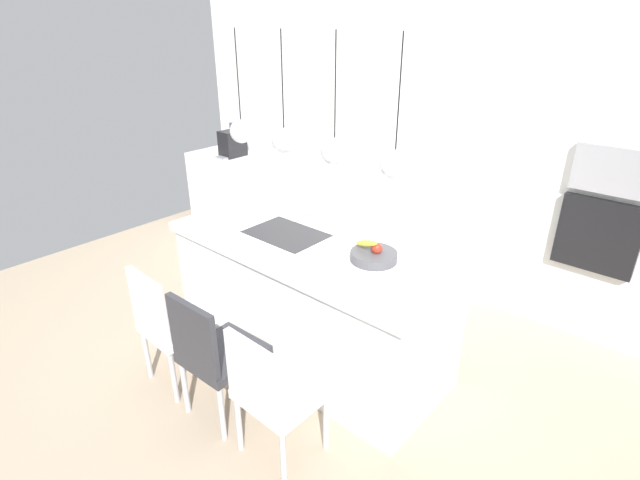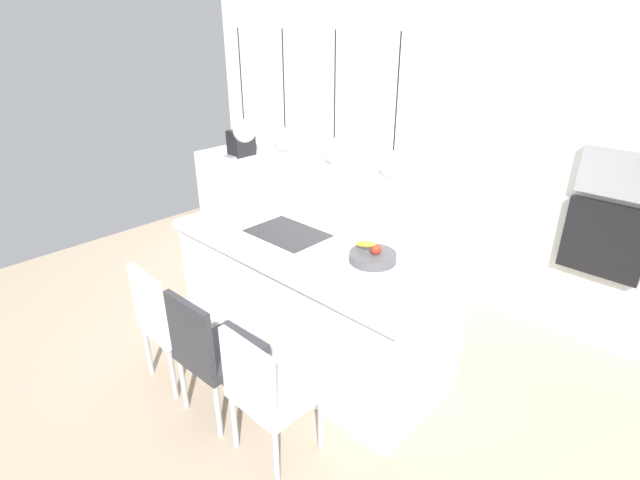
{
  "view_description": "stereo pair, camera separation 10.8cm",
  "coord_description": "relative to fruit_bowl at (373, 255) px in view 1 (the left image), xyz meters",
  "views": [
    {
      "loc": [
        2.06,
        -2.23,
        2.37
      ],
      "look_at": [
        0.1,
        0.0,
        0.99
      ],
      "focal_mm": 26.98,
      "sensor_mm": 36.0,
      "label": 1
    },
    {
      "loc": [
        2.14,
        -2.16,
        2.37
      ],
      "look_at": [
        0.1,
        0.0,
        0.99
      ],
      "focal_mm": 26.98,
      "sensor_mm": 36.0,
      "label": 2
    }
  ],
  "objects": [
    {
      "name": "kitchen_island",
      "position": [
        -0.49,
        -0.07,
        -0.51
      ],
      "size": [
        2.11,
        0.89,
        0.94
      ],
      "color": "white",
      "rests_on": "ground"
    },
    {
      "name": "chair_far",
      "position": [
        0.0,
        -0.93,
        -0.49
      ],
      "size": [
        0.44,
        0.42,
        0.88
      ],
      "color": "silver",
      "rests_on": "ground"
    },
    {
      "name": "pendant_light_left",
      "position": [
        -1.15,
        -0.07,
        0.65
      ],
      "size": [
        0.17,
        0.17,
        0.77
      ],
      "color": "silver"
    },
    {
      "name": "pendant_light_center_left",
      "position": [
        -0.71,
        -0.07,
        0.65
      ],
      "size": [
        0.17,
        0.17,
        0.77
      ],
      "color": "silver"
    },
    {
      "name": "back_wall",
      "position": [
        -0.49,
        1.58,
        0.32
      ],
      "size": [
        6.0,
        0.1,
        2.6
      ],
      "primitive_type": "cube",
      "color": "white",
      "rests_on": "ground"
    },
    {
      "name": "side_counter",
      "position": [
        -2.89,
        1.21,
        -0.54
      ],
      "size": [
        1.1,
        0.6,
        0.88
      ],
      "primitive_type": "cube",
      "color": "white",
      "rests_on": "ground"
    },
    {
      "name": "microwave",
      "position": [
        0.97,
        1.51,
        0.42
      ],
      "size": [
        0.54,
        0.08,
        0.34
      ],
      "primitive_type": "cube",
      "color": "#9E9EA3",
      "rests_on": "back_wall"
    },
    {
      "name": "fruit_bowl",
      "position": [
        0.0,
        0.0,
        0.0
      ],
      "size": [
        0.3,
        0.3,
        0.16
      ],
      "color": "#4C4C51",
      "rests_on": "kitchen_island"
    },
    {
      "name": "faucet",
      "position": [
        -0.72,
        0.14,
        0.11
      ],
      "size": [
        0.02,
        0.17,
        0.22
      ],
      "color": "silver",
      "rests_on": "kitchen_island"
    },
    {
      "name": "chair_near",
      "position": [
        -0.99,
        -0.93,
        -0.48
      ],
      "size": [
        0.43,
        0.46,
        0.91
      ],
      "color": "white",
      "rests_on": "ground"
    },
    {
      "name": "chair_middle",
      "position": [
        -0.51,
        -0.93,
        -0.48
      ],
      "size": [
        0.44,
        0.47,
        0.91
      ],
      "color": "#333338",
      "rests_on": "ground"
    },
    {
      "name": "sink_basin",
      "position": [
        -0.72,
        -0.07,
        -0.04
      ],
      "size": [
        0.56,
        0.4,
        0.02
      ],
      "primitive_type": "cube",
      "color": "#2D2D30",
      "rests_on": "kitchen_island"
    },
    {
      "name": "floor",
      "position": [
        -0.49,
        -0.07,
        -0.98
      ],
      "size": [
        6.6,
        6.6,
        0.0
      ],
      "primitive_type": "plane",
      "color": "tan",
      "rests_on": "ground"
    },
    {
      "name": "pendant_light_right",
      "position": [
        0.16,
        -0.07,
        0.65
      ],
      "size": [
        0.17,
        0.17,
        0.77
      ],
      "color": "silver"
    },
    {
      "name": "coffee_machine",
      "position": [
        -2.88,
        1.21,
        0.06
      ],
      "size": [
        0.2,
        0.35,
        0.38
      ],
      "color": "black",
      "rests_on": "side_counter"
    },
    {
      "name": "pendant_light_center_right",
      "position": [
        -0.28,
        -0.07,
        0.65
      ],
      "size": [
        0.17,
        0.17,
        0.77
      ],
      "color": "silver"
    },
    {
      "name": "oven",
      "position": [
        0.97,
        1.51,
        -0.08
      ],
      "size": [
        0.56,
        0.08,
        0.56
      ],
      "primitive_type": "cube",
      "color": "black",
      "rests_on": "back_wall"
    }
  ]
}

